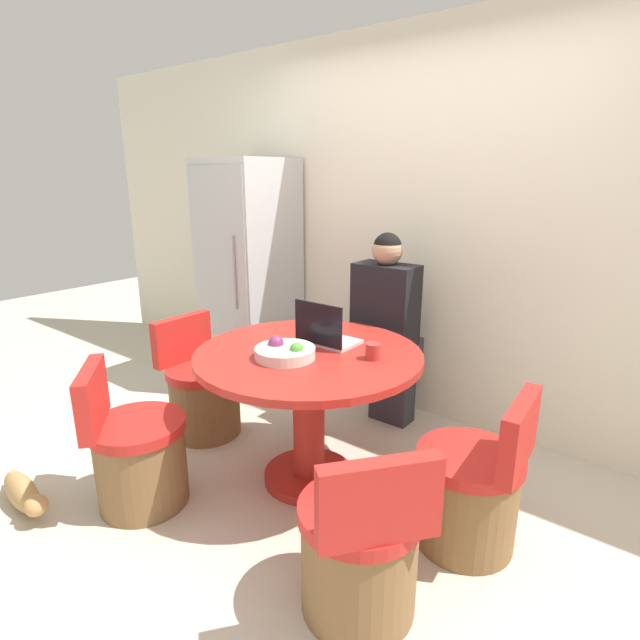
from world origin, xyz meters
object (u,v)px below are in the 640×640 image
at_px(person_seated, 388,325).
at_px(laptop, 326,335).
at_px(refrigerator, 250,275).
at_px(chair_near_left_corner, 137,457).
at_px(chair_near_right_corner, 360,552).
at_px(chair_right_side, 471,492).
at_px(chair_left_side, 203,394).
at_px(dining_table, 309,387).
at_px(fruit_bowl, 285,352).
at_px(cat, 24,493).

height_order(person_seated, laptop, person_seated).
bearing_deg(refrigerator, chair_near_left_corner, -64.92).
distance_m(chair_near_right_corner, chair_right_side, 0.65).
relative_size(chair_near_left_corner, chair_left_side, 1.00).
xyz_separation_m(chair_near_left_corner, laptop, (0.57, 0.85, 0.56)).
xyz_separation_m(refrigerator, chair_left_side, (0.39, -0.84, -0.62)).
bearing_deg(chair_near_right_corner, dining_table, -90.00).
bearing_deg(chair_near_left_corner, chair_near_right_corner, -134.54).
height_order(chair_right_side, person_seated, person_seated).
height_order(chair_left_side, chair_near_right_corner, same).
bearing_deg(person_seated, chair_near_right_corner, 117.24).
height_order(chair_near_right_corner, laptop, laptop).
bearing_deg(person_seated, laptop, 90.06).
distance_m(person_seated, laptop, 0.68).
bearing_deg(chair_right_side, fruit_bowl, -81.63).
bearing_deg(fruit_bowl, refrigerator, 141.96).
bearing_deg(cat, refrigerator, 103.79).
distance_m(chair_near_left_corner, laptop, 1.17).
distance_m(chair_near_left_corner, chair_near_right_corner, 1.29).
xyz_separation_m(refrigerator, dining_table, (1.29, -0.84, -0.33)).
distance_m(person_seated, cat, 2.26).
bearing_deg(cat, person_seated, 67.95).
relative_size(chair_near_left_corner, person_seated, 0.58).
bearing_deg(chair_near_left_corner, chair_right_side, -113.36).
xyz_separation_m(refrigerator, fruit_bowl, (1.25, -0.98, -0.09)).
xyz_separation_m(refrigerator, laptop, (1.29, -0.69, -0.07)).
relative_size(fruit_bowl, cat, 0.58).
relative_size(person_seated, fruit_bowl, 4.30).
bearing_deg(chair_near_left_corner, chair_left_side, -25.44).
relative_size(chair_right_side, cat, 1.45).
distance_m(chair_right_side, fruit_bowl, 1.10).
height_order(chair_right_side, laptop, laptop).
relative_size(refrigerator, chair_left_side, 2.31).
bearing_deg(person_seated, dining_table, 90.08).
height_order(chair_near_left_corner, cat, chair_near_left_corner).
bearing_deg(dining_table, chair_left_side, -179.93).
distance_m(chair_near_left_corner, chair_left_side, 0.78).
distance_m(refrigerator, person_seated, 1.30).
relative_size(chair_near_left_corner, chair_near_right_corner, 1.00).
distance_m(laptop, cat, 1.77).
bearing_deg(cat, chair_right_side, 36.93).
bearing_deg(chair_near_right_corner, chair_left_side, -70.90).
relative_size(dining_table, chair_left_side, 1.56).
xyz_separation_m(dining_table, cat, (-1.00, -1.11, -0.48)).
distance_m(chair_near_right_corner, cat, 1.80).
distance_m(chair_left_side, person_seated, 1.30).
relative_size(refrigerator, chair_right_side, 2.31).
height_order(refrigerator, fruit_bowl, refrigerator).
bearing_deg(laptop, chair_near_right_corner, 135.09).
height_order(refrigerator, chair_near_right_corner, refrigerator).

